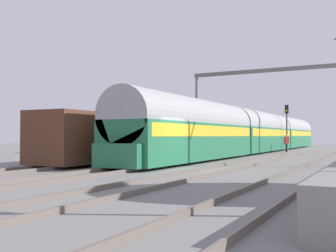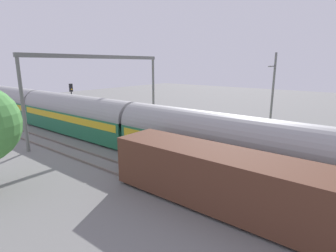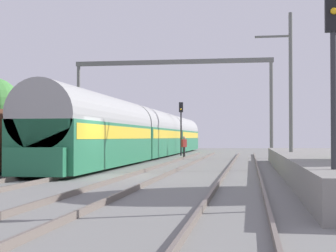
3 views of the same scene
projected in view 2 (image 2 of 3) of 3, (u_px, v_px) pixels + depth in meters
ground at (318, 185)px, 15.80m from camera, size 120.00×120.00×0.00m
track_far_west at (293, 230)px, 11.35m from camera, size 1.52×60.00×0.16m
track_west at (311, 196)px, 14.30m from camera, size 1.51×60.00×0.16m
track_east at (323, 173)px, 17.26m from camera, size 1.51×60.00×0.16m
track_far_east at (332, 157)px, 20.21m from camera, size 1.52×60.00×0.16m
platform at (313, 137)px, 24.25m from camera, size 4.40×28.00×0.90m
passenger_train at (77, 115)px, 26.93m from camera, size 2.93×49.20×3.82m
freight_car at (230, 182)px, 12.82m from camera, size 2.80×13.00×2.70m
person_crossing at (103, 120)px, 28.81m from camera, size 0.45×0.45×1.73m
railway_signal_far at (72, 99)px, 30.37m from camera, size 0.36×0.30×4.82m
catenary_gantry at (101, 76)px, 26.38m from camera, size 15.98×0.28×7.86m
catenary_pole_east_mid at (272, 96)px, 24.41m from camera, size 1.90×0.20×8.00m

